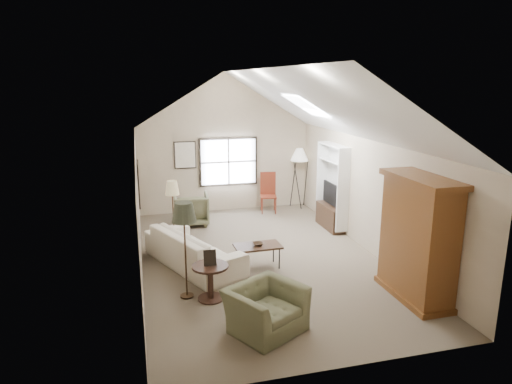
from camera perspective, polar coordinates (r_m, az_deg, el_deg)
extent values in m
cube|color=#756853|center=(10.01, 0.59, -8.34)|extent=(5.00, 8.00, 0.01)
cube|color=tan|center=(13.41, -3.90, 2.96)|extent=(5.00, 0.01, 2.50)
cube|color=tan|center=(6.07, 10.79, -11.12)|extent=(5.00, 0.01, 2.50)
cube|color=tan|center=(9.29, -14.46, -2.41)|extent=(0.01, 8.00, 2.50)
cube|color=tan|center=(10.52, 13.85, -0.47)|extent=(0.01, 8.00, 2.50)
cube|color=black|center=(13.35, -3.46, 3.79)|extent=(1.72, 0.08, 1.42)
cube|color=black|center=(9.46, -14.48, 1.01)|extent=(0.68, 0.04, 0.88)
cube|color=black|center=(13.14, -8.86, 4.59)|extent=(0.62, 0.04, 0.78)
cube|color=brown|center=(8.45, 19.58, -5.50)|extent=(0.60, 1.50, 2.20)
cube|color=white|center=(11.87, 9.50, 0.86)|extent=(0.32, 1.30, 2.10)
cube|color=#382316|center=(12.08, 9.26, -3.07)|extent=(0.34, 1.18, 0.60)
cube|color=black|center=(11.91, 9.37, -0.22)|extent=(0.05, 0.90, 0.55)
imported|color=beige|center=(9.64, -7.82, -6.98)|extent=(1.95, 2.75, 0.75)
imported|color=#626446|center=(7.24, 1.21, -14.43)|extent=(1.41, 1.36, 0.70)
imported|color=#5E5F43|center=(12.30, -8.09, -2.14)|extent=(0.96, 0.99, 0.84)
cube|color=#331C15|center=(9.49, 0.22, -8.05)|extent=(0.96, 0.55, 0.49)
imported|color=#332015|center=(9.39, 0.22, -6.52)|extent=(0.23, 0.23, 0.06)
cylinder|color=#321D14|center=(8.21, -5.70, -11.17)|extent=(0.85, 0.85, 0.64)
cube|color=brown|center=(13.24, 1.57, -0.12)|extent=(0.53, 0.53, 1.16)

